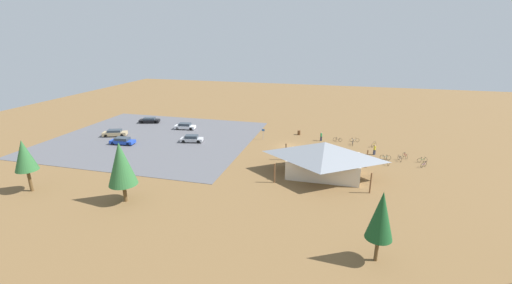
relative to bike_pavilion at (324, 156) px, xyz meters
name	(u,v)px	position (x,y,z in m)	size (l,w,h in m)	color
ground	(291,147)	(6.62, -11.31, -2.90)	(160.00, 160.00, 0.00)	brown
parking_lot_asphalt	(154,138)	(33.75, -9.66, -2.88)	(38.40, 34.27, 0.05)	#56565B
bike_pavilion	(324,156)	(0.00, 0.00, 0.00)	(13.15, 9.59, 5.03)	beige
trash_bin	(299,133)	(6.20, -19.49, -2.45)	(0.60, 0.60, 0.90)	brown
lot_sign	(263,133)	(12.59, -14.52, -1.49)	(0.56, 0.08, 2.20)	#99999E
pine_east	(381,216)	(-6.07, 18.79, 1.75)	(2.43, 2.43, 6.98)	brown
pine_midwest	(24,156)	(36.94, 15.30, 2.07)	(2.77, 2.77, 7.07)	brown
pine_west	(121,164)	(23.18, 14.60, 2.08)	(3.47, 3.47, 7.70)	brown
bicycle_white_lone_west	(400,159)	(-11.78, -8.89, -2.53)	(0.53, 1.65, 0.88)	black
bicycle_black_by_bin	(386,162)	(-9.52, -6.71, -2.53)	(0.78, 1.65, 0.87)	black
bicycle_green_lone_east	(422,160)	(-15.21, -9.12, -2.50)	(1.64, 0.70, 0.86)	black
bicycle_silver_mid_cluster	(326,153)	(0.14, -8.51, -2.51)	(0.64, 1.72, 0.87)	black
bicycle_orange_yard_center	(338,152)	(-1.84, -9.60, -2.54)	(1.71, 0.48, 0.84)	black
bicycle_red_yard_front	(405,156)	(-12.84, -10.58, -2.52)	(0.58, 1.75, 0.85)	black
bicycle_teal_edge_south	(385,157)	(-9.57, -8.85, -2.51)	(1.78, 0.48, 0.83)	black
bicycle_blue_trailside	(353,143)	(-4.44, -15.46, -2.53)	(0.48, 1.78, 0.82)	black
bicycle_yellow_back_row	(374,145)	(-8.15, -15.32, -2.52)	(0.96, 1.46, 0.88)	black
bicycle_purple_yard_right	(424,165)	(-15.01, -6.92, -2.51)	(1.13, 1.34, 0.90)	black
bicycle_white_front_row	(355,140)	(-4.79, -17.47, -2.53)	(1.76, 0.48, 0.82)	black
bicycle_black_near_porch	(338,140)	(-1.61, -16.94, -2.54)	(1.72, 0.48, 0.80)	black
car_blue_aisle_side	(122,141)	(37.36, -4.75, -2.20)	(4.67, 2.14, 1.31)	#1E42B2
car_silver_near_entry	(192,139)	(25.37, -9.26, -2.18)	(4.47, 2.57, 1.36)	#BCBCC1
car_tan_far_end	(115,133)	(42.07, -8.88, -2.17)	(4.95, 3.24, 1.37)	tan
car_white_end_stall	(185,126)	(30.66, -17.19, -2.17)	(4.59, 2.24, 1.37)	white
car_black_back_corner	(150,120)	(41.13, -20.16, -2.22)	(4.87, 2.97, 1.24)	black
visitor_by_pavilion	(375,149)	(-7.95, -10.91, -1.97)	(0.40, 0.38, 1.78)	#2D3347
visitor_near_lot	(321,136)	(1.50, -16.50, -1.98)	(0.38, 0.36, 1.76)	#2D3347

